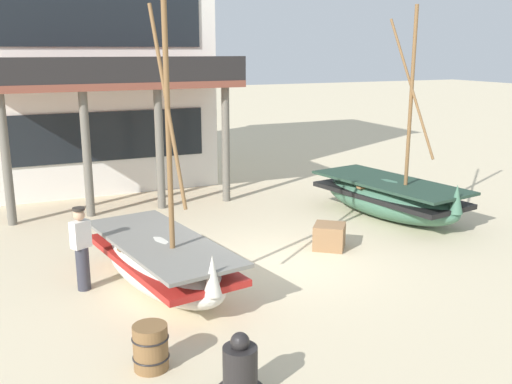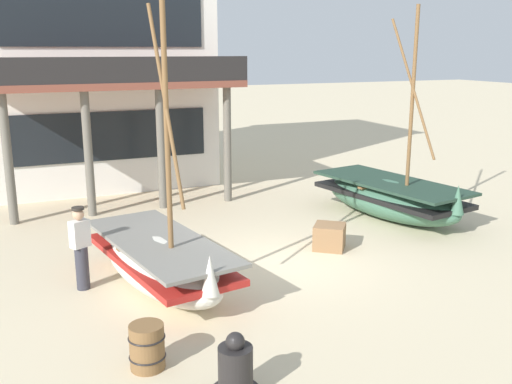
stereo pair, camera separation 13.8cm
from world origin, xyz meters
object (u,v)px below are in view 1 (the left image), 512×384
object	(u,v)px
fisherman_by_hull	(82,250)
capstan_winch	(240,372)
cargo_crate	(329,236)
fishing_boat_near_left	(162,261)
harbor_building_main	(87,25)
fishing_boat_centre_large	(389,197)
wooden_barrel	(151,347)

from	to	relation	value
fisherman_by_hull	capstan_winch	bearing A→B (deg)	-72.92
capstan_winch	cargo_crate	xyz separation A→B (m)	(4.29, 4.76, -0.08)
fishing_boat_near_left	harbor_building_main	size ratio (longest dim) A/B	0.51
fishing_boat_centre_large	wooden_barrel	size ratio (longest dim) A/B	8.21
fishing_boat_near_left	fishing_boat_centre_large	xyz separation A→B (m)	(7.17, 2.27, 0.03)
fisherman_by_hull	harbor_building_main	size ratio (longest dim) A/B	0.15
cargo_crate	capstan_winch	bearing A→B (deg)	-131.99
capstan_winch	harbor_building_main	bearing A→B (deg)	87.97
harbor_building_main	fishing_boat_near_left	bearing A→B (deg)	-92.66
fishing_boat_near_left	capstan_winch	size ratio (longest dim) A/B	5.82
cargo_crate	wooden_barrel	bearing A→B (deg)	-145.77
fishing_boat_centre_large	cargo_crate	world-z (taller)	fishing_boat_centre_large
fisherman_by_hull	harbor_building_main	bearing A→B (deg)	79.62
fishing_boat_near_left	fishing_boat_centre_large	world-z (taller)	fishing_boat_centre_large
fisherman_by_hull	wooden_barrel	world-z (taller)	fisherman_by_hull
cargo_crate	harbor_building_main	bearing A→B (deg)	109.34
fishing_boat_near_left	fishing_boat_centre_large	distance (m)	7.52
fisherman_by_hull	harbor_building_main	distance (m)	11.88
fishing_boat_centre_large	fisherman_by_hull	distance (m)	8.79
capstan_winch	wooden_barrel	distance (m)	1.53
fishing_boat_centre_large	fisherman_by_hull	size ratio (longest dim) A/B	3.41
capstan_winch	wooden_barrel	size ratio (longest dim) A/B	1.37
capstan_winch	wooden_barrel	xyz separation A→B (m)	(-0.94, 1.21, -0.02)
capstan_winch	fisherman_by_hull	bearing A→B (deg)	107.08
cargo_crate	fisherman_by_hull	bearing A→B (deg)	-178.79
fisherman_by_hull	wooden_barrel	size ratio (longest dim) A/B	2.41
fisherman_by_hull	capstan_winch	size ratio (longest dim) A/B	1.76
fishing_boat_centre_large	capstan_winch	distance (m)	9.60
capstan_winch	wooden_barrel	bearing A→B (deg)	127.78
fisherman_by_hull	capstan_winch	xyz separation A→B (m)	(1.43, -4.64, -0.46)
fishing_boat_near_left	cargo_crate	distance (m)	4.33
fishing_boat_centre_large	fisherman_by_hull	bearing A→B (deg)	-168.80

